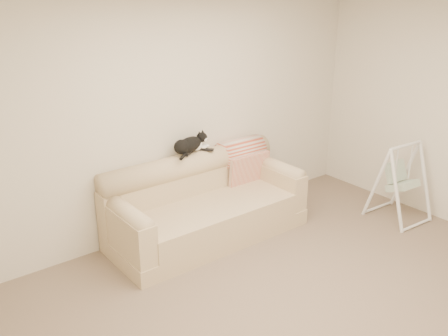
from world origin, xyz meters
The scene contains 8 objects.
ground_plane centered at (0.00, 0.00, 0.00)m, with size 5.00×5.00×0.00m, color #716052.
room_shell centered at (0.00, 0.00, 1.53)m, with size 5.04×4.04×2.60m.
sofa centered at (0.02, 1.62, 0.35)m, with size 2.20×0.93×0.90m.
remote_a centered at (-0.01, 1.85, 0.91)m, with size 0.18×0.15×0.03m.
remote_b centered at (0.22, 1.83, 0.91)m, with size 0.15×0.16×0.02m.
tuxedo_cat centered at (0.01, 1.85, 1.00)m, with size 0.52×0.35×0.21m.
throw_blanket centered at (0.75, 1.84, 0.72)m, with size 0.57×0.38×0.58m.
baby_swing centered at (2.10, 0.54, 0.47)m, with size 0.60×0.64×0.94m.
Camera 1 is at (-2.87, -2.47, 2.71)m, focal length 40.00 mm.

